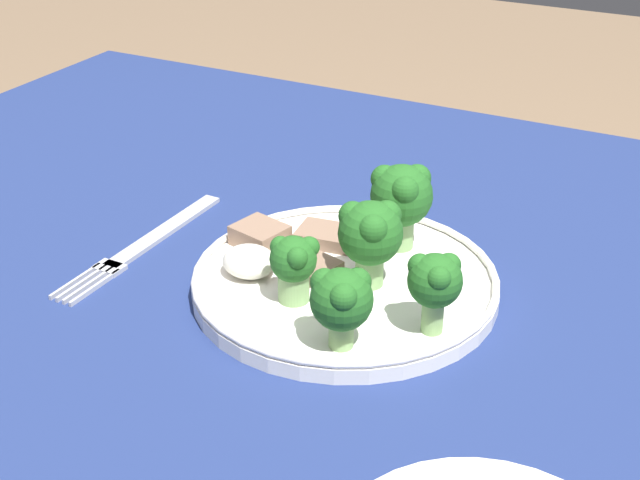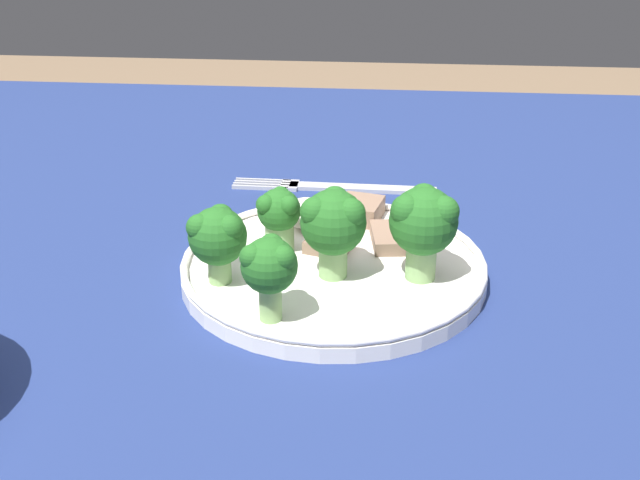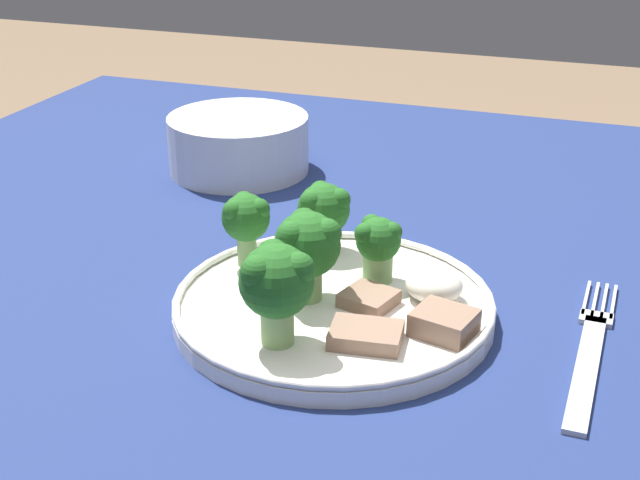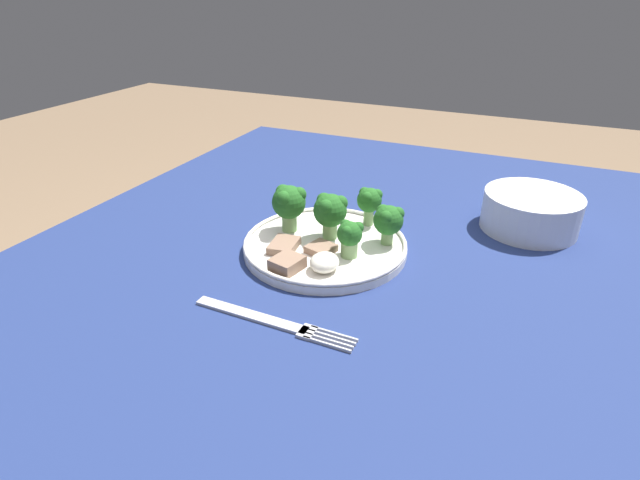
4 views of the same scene
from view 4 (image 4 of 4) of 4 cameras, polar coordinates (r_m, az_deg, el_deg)
table at (r=0.76m, az=5.22°, el=-8.95°), size 1.15×1.01×0.72m
dinner_plate at (r=0.73m, az=0.59°, el=-0.59°), size 0.24×0.24×0.02m
fork at (r=0.59m, az=-5.60°, el=-9.24°), size 0.02×0.21×0.00m
cream_bowl at (r=0.85m, az=22.92°, el=2.91°), size 0.15×0.15×0.06m
broccoli_floret_near_rim_left at (r=0.75m, az=-3.58°, el=4.31°), size 0.05×0.05×0.07m
broccoli_floret_center_left at (r=0.68m, az=3.40°, el=0.49°), size 0.04×0.04×0.05m
broccoli_floret_back_left at (r=0.72m, az=7.81°, el=2.28°), size 0.04×0.04×0.06m
broccoli_floret_front_left at (r=0.73m, az=1.16°, el=3.39°), size 0.05×0.05×0.07m
broccoli_floret_center_back at (r=0.77m, az=5.66°, el=4.51°), size 0.04×0.04×0.06m
meat_slice_front_slice at (r=0.71m, az=-4.14°, el=-0.63°), size 0.05×0.04×0.01m
meat_slice_middle_slice at (r=0.70m, az=0.11°, el=-1.00°), size 0.04×0.04×0.01m
meat_slice_rear_slice at (r=0.66m, az=-3.77°, el=-2.70°), size 0.05×0.04×0.02m
sauce_dollop at (r=0.66m, az=0.50°, el=-2.57°), size 0.04×0.04×0.02m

